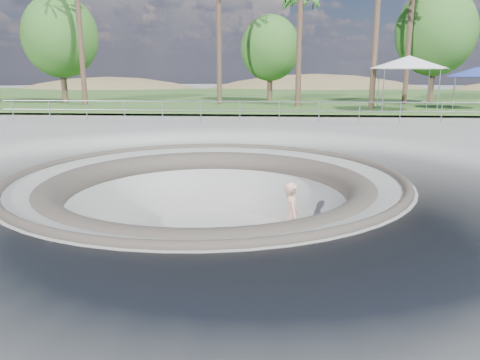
# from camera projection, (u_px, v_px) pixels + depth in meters

# --- Properties ---
(ground) EXTENTS (180.00, 180.00, 0.00)m
(ground) POSITION_uv_depth(u_px,v_px,m) (208.00, 177.00, 12.26)
(ground) COLOR gray
(ground) RESTS_ON ground
(skate_bowl) EXTENTS (14.00, 14.00, 4.10)m
(skate_bowl) POSITION_uv_depth(u_px,v_px,m) (209.00, 242.00, 12.68)
(skate_bowl) COLOR gray
(skate_bowl) RESTS_ON ground
(grass_strip) EXTENTS (180.00, 36.00, 0.12)m
(grass_strip) POSITION_uv_depth(u_px,v_px,m) (256.00, 97.00, 45.23)
(grass_strip) COLOR #375A24
(grass_strip) RESTS_ON ground
(distant_hills) EXTENTS (103.20, 45.00, 28.60)m
(distant_hills) POSITION_uv_depth(u_px,v_px,m) (287.00, 138.00, 69.13)
(distant_hills) COLOR brown
(distant_hills) RESTS_ON ground
(safety_railing) EXTENTS (25.00, 0.06, 1.03)m
(safety_railing) POSITION_uv_depth(u_px,v_px,m) (240.00, 111.00, 23.76)
(safety_railing) COLOR gray
(safety_railing) RESTS_ON ground
(skateboard) EXTENTS (0.94, 0.48, 0.09)m
(skateboard) POSITION_uv_depth(u_px,v_px,m) (291.00, 250.00, 12.09)
(skateboard) COLOR olive
(skateboard) RESTS_ON ground
(skater) EXTENTS (0.53, 0.72, 1.81)m
(skater) POSITION_uv_depth(u_px,v_px,m) (291.00, 216.00, 11.88)
(skater) COLOR #ECB399
(skater) RESTS_ON skateboard
(canopy_white) EXTENTS (6.50, 6.50, 3.31)m
(canopy_white) POSITION_uv_depth(u_px,v_px,m) (409.00, 62.00, 28.34)
(canopy_white) COLOR gray
(canopy_white) RESTS_ON ground
(canopy_blue) EXTENTS (4.95, 4.95, 2.66)m
(canopy_blue) POSITION_uv_depth(u_px,v_px,m) (477.00, 72.00, 30.01)
(canopy_blue) COLOR gray
(canopy_blue) RESTS_ON ground
(bushy_tree_left) EXTENTS (5.59, 5.09, 8.07)m
(bushy_tree_left) POSITION_uv_depth(u_px,v_px,m) (60.00, 36.00, 34.95)
(bushy_tree_left) COLOR brown
(bushy_tree_left) RESTS_ON ground
(bushy_tree_mid) EXTENTS (4.76, 4.33, 6.87)m
(bushy_tree_mid) POSITION_uv_depth(u_px,v_px,m) (270.00, 48.00, 37.63)
(bushy_tree_mid) COLOR brown
(bushy_tree_mid) RESTS_ON ground
(bushy_tree_right) EXTENTS (5.97, 5.42, 8.61)m
(bushy_tree_right) POSITION_uv_depth(u_px,v_px,m) (436.00, 32.00, 35.08)
(bushy_tree_right) COLOR brown
(bushy_tree_right) RESTS_ON ground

